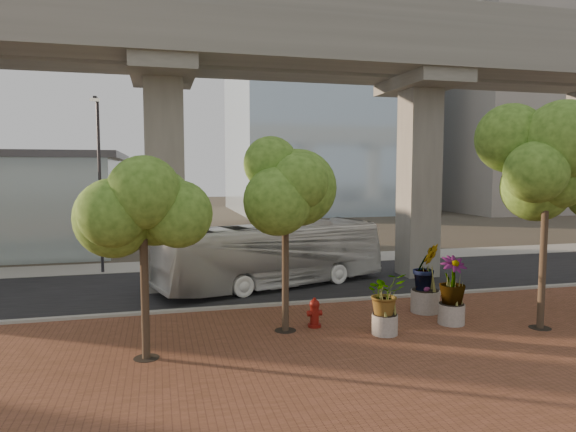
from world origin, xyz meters
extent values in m
plane|color=#3E392D|center=(0.00, 0.00, 0.00)|extent=(160.00, 160.00, 0.00)
cube|color=brown|center=(0.00, -8.00, 0.03)|extent=(70.00, 13.00, 0.06)
cube|color=black|center=(0.00, 2.00, 0.02)|extent=(90.00, 8.00, 0.04)
cube|color=#9D9B92|center=(0.00, -2.00, 0.08)|extent=(70.00, 0.25, 0.16)
cube|color=#9D9B92|center=(0.00, 7.50, 0.03)|extent=(90.00, 3.00, 0.06)
cube|color=gray|center=(0.00, 0.40, 10.50)|extent=(72.00, 2.40, 1.80)
cube|color=gray|center=(0.00, 3.60, 10.50)|extent=(72.00, 2.40, 1.80)
cube|color=gray|center=(0.00, 4.70, 11.90)|extent=(72.00, 0.12, 1.00)
cube|color=#9B948B|center=(38.00, 36.00, 12.00)|extent=(18.00, 16.00, 24.00)
imported|color=silver|center=(-1.42, 1.27, 1.46)|extent=(10.71, 5.40, 2.91)
cylinder|color=maroon|center=(-1.41, -4.90, 0.11)|extent=(0.44, 0.44, 0.10)
cylinder|color=maroon|center=(-1.41, -4.90, 0.46)|extent=(0.29, 0.29, 0.70)
sphere|color=maroon|center=(-1.41, -4.90, 0.81)|extent=(0.34, 0.34, 0.34)
cylinder|color=maroon|center=(-1.41, -4.90, 0.97)|extent=(0.10, 0.10, 0.12)
cylinder|color=maroon|center=(-1.41, -4.90, 0.52)|extent=(0.48, 0.19, 0.19)
cylinder|color=gray|center=(0.50, -6.16, 0.38)|extent=(0.81, 0.81, 0.63)
imported|color=#365C18|center=(0.50, -6.16, 1.37)|extent=(1.80, 1.80, 1.35)
cylinder|color=gray|center=(3.12, -5.71, 0.40)|extent=(0.87, 0.87, 0.68)
imported|color=#365C18|center=(3.12, -5.71, 1.54)|extent=(2.13, 2.13, 1.60)
cylinder|color=#A59E95|center=(3.00, -4.18, 0.46)|extent=(1.03, 1.03, 0.80)
imported|color=#365C18|center=(3.00, -4.18, 1.71)|extent=(2.28, 2.28, 1.71)
cylinder|color=#483729|center=(-6.71, -6.46, 1.70)|extent=(0.22, 0.22, 3.29)
cylinder|color=black|center=(-6.71, -6.46, 0.07)|extent=(0.70, 0.70, 0.01)
cylinder|color=#483729|center=(-2.43, -5.05, 1.90)|extent=(0.22, 0.22, 3.68)
cylinder|color=black|center=(-2.43, -5.05, 0.07)|extent=(0.70, 0.70, 0.01)
cylinder|color=#483729|center=(5.68, -6.83, 2.07)|extent=(0.22, 0.22, 4.03)
cylinder|color=black|center=(5.68, -6.83, 0.07)|extent=(0.70, 0.70, 0.01)
cylinder|color=#2A2A2E|center=(-9.09, 6.44, 4.32)|extent=(0.15, 0.15, 8.55)
cube|color=#2A2A2E|center=(-9.09, 5.91, 8.59)|extent=(0.16, 1.07, 0.16)
cube|color=silver|center=(-9.09, 5.37, 8.49)|extent=(0.43, 0.21, 0.13)
cylinder|color=#2E2F33|center=(9.53, 7.35, 4.09)|extent=(0.14, 0.14, 8.10)
cube|color=#2E2F33|center=(9.53, 6.85, 8.14)|extent=(0.15, 1.01, 0.15)
cube|color=silver|center=(9.53, 6.34, 8.04)|extent=(0.40, 0.20, 0.12)
camera|label=1|loc=(-6.30, -20.61, 5.19)|focal=32.00mm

